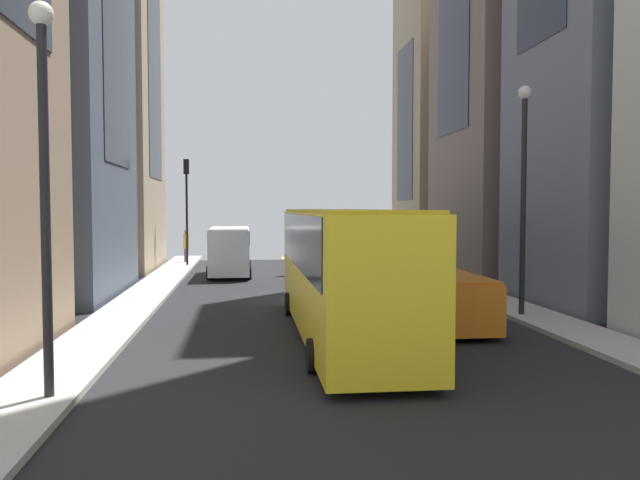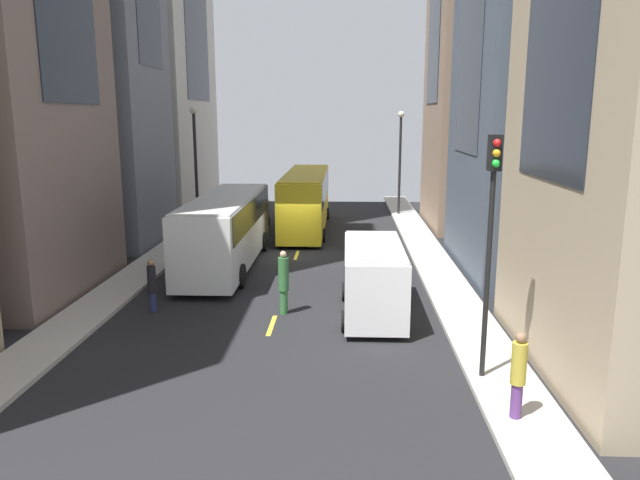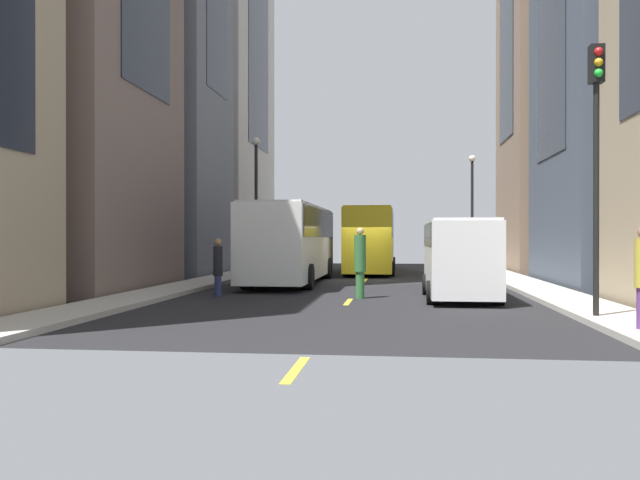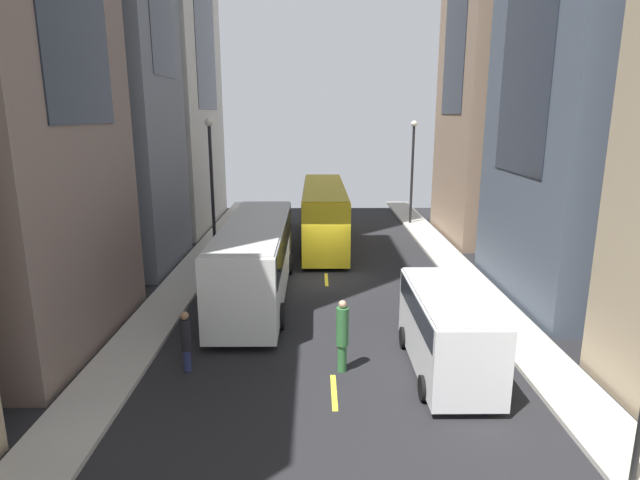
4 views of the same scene
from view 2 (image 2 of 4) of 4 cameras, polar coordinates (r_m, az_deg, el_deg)
The scene contains 17 objects.
ground_plane at distance 30.71m, azimuth -2.25°, elevation -1.47°, with size 39.39×39.39×0.00m, color black.
sidewalk_west at distance 31.95m, azimuth -14.41°, elevation -1.18°, with size 1.88×44.00×0.15m, color #B2ADA3.
sidewalk_east at distance 30.89m, azimuth 10.34°, elevation -1.43°, with size 1.88×44.00×0.15m, color #B2ADA3.
lane_stripe_1 at distance 20.68m, azimuth -4.63°, elevation -8.13°, with size 0.16×2.00×0.01m, color yellow.
lane_stripe_2 at distance 30.71m, azimuth -2.25°, elevation -1.46°, with size 0.16×2.00×0.01m, color yellow.
lane_stripe_3 at distance 40.97m, azimuth -1.06°, elevation 1.90°, with size 0.16×2.00×0.01m, color yellow.
lane_stripe_4 at distance 51.33m, azimuth -0.35°, elevation 3.91°, with size 0.16×2.00×0.01m, color yellow.
city_bus_white at distance 28.33m, azimuth -8.95°, elevation 1.41°, with size 2.80×11.13×3.35m.
streetcar_yellow at distance 37.48m, azimuth -1.37°, elevation 4.25°, with size 2.70×12.31×3.59m.
delivery_van_white at distance 21.32m, azimuth 5.15°, elevation -3.28°, with size 2.25×5.49×2.58m.
car_orange_0 at distance 37.32m, azimuth -6.59°, elevation 2.36°, with size 1.90×4.41×1.65m.
pedestrian_crossing_mid at distance 22.57m, azimuth -15.75°, elevation -4.01°, with size 0.31×0.31×1.97m.
pedestrian_waiting_curb at distance 14.74m, azimuth 18.40°, elevation -11.93°, with size 0.35×0.35×2.08m.
pedestrian_crossing_near at distance 21.49m, azimuth -3.50°, elevation -3.90°, with size 0.38×0.38×2.33m.
traffic_light_near_corner at distance 15.87m, azimuth 16.04°, elevation 2.40°, with size 0.32×0.44×6.43m.
streetlamp_near at distance 36.02m, azimuth -11.80°, elevation 7.77°, with size 0.44×0.44×7.42m.
streetlamp_far at distance 42.81m, azimuth 7.66°, elevation 8.35°, with size 0.44×0.44×7.20m.
Camera 2 is at (2.48, -29.79, 7.04)m, focal length 33.53 mm.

